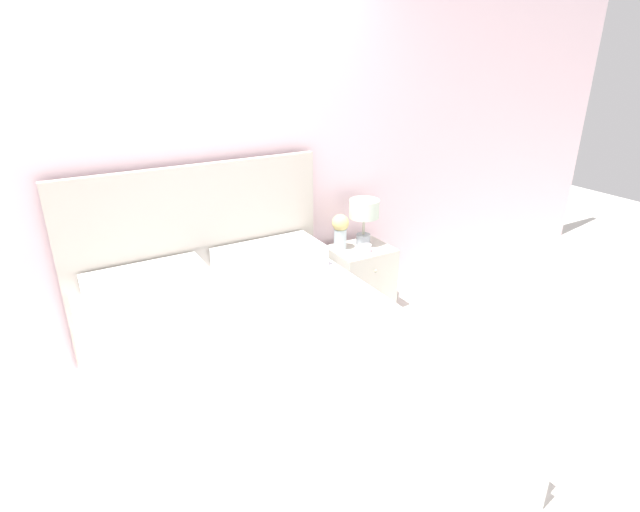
# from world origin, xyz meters

# --- Properties ---
(ground_plane) EXTENTS (12.00, 12.00, 0.00)m
(ground_plane) POSITION_xyz_m (0.00, 0.00, 0.00)
(ground_plane) COLOR silver
(wall_back) EXTENTS (8.00, 0.06, 2.60)m
(wall_back) POSITION_xyz_m (0.00, 0.07, 1.30)
(wall_back) COLOR silver
(wall_back) RESTS_ON ground_plane
(bed) EXTENTS (1.68, 2.15, 1.24)m
(bed) POSITION_xyz_m (0.00, -1.00, 0.30)
(bed) COLOR white
(bed) RESTS_ON ground_plane
(nightstand) EXTENTS (0.44, 0.39, 0.51)m
(nightstand) POSITION_xyz_m (1.17, -0.20, 0.26)
(nightstand) COLOR silver
(nightstand) RESTS_ON ground_plane
(table_lamp) EXTENTS (0.22, 0.22, 0.35)m
(table_lamp) POSITION_xyz_m (1.22, -0.15, 0.77)
(table_lamp) COLOR #A8B2BC
(table_lamp) RESTS_ON nightstand
(flower_vase) EXTENTS (0.13, 0.13, 0.26)m
(flower_vase) POSITION_xyz_m (1.03, -0.13, 0.67)
(flower_vase) COLOR silver
(flower_vase) RESTS_ON nightstand
(teacup) EXTENTS (0.10, 0.10, 0.06)m
(teacup) POSITION_xyz_m (1.15, -0.30, 0.54)
(teacup) COLOR white
(teacup) RESTS_ON nightstand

